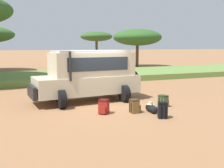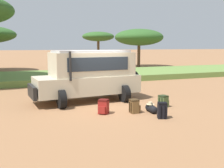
{
  "view_description": "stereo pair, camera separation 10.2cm",
  "coord_description": "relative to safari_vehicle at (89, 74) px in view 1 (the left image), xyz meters",
  "views": [
    {
      "loc": [
        -3.89,
        -10.88,
        2.65
      ],
      "look_at": [
        0.26,
        -0.38,
        1.0
      ],
      "focal_mm": 42.0,
      "sensor_mm": 36.0,
      "label": 1
    },
    {
      "loc": [
        -3.8,
        -10.92,
        2.65
      ],
      "look_at": [
        0.26,
        -0.38,
        1.0
      ],
      "focal_mm": 42.0,
      "sensor_mm": 36.0,
      "label": 2
    }
  ],
  "objects": [
    {
      "name": "backpack_outermost",
      "position": [
        1.63,
        -3.95,
        -1.0
      ],
      "size": [
        0.41,
        0.44,
        0.6
      ],
      "color": "black",
      "rests_on": "ground_plane"
    },
    {
      "name": "backpack_near_rear_wheel",
      "position": [
        1.02,
        -2.87,
        -1.03
      ],
      "size": [
        0.42,
        0.38,
        0.55
      ],
      "color": "brown",
      "rests_on": "ground_plane"
    },
    {
      "name": "ground_plane",
      "position": [
        0.33,
        -1.13,
        -1.29
      ],
      "size": [
        320.0,
        320.0,
        0.0
      ],
      "primitive_type": "plane",
      "color": "#936642"
    },
    {
      "name": "acacia_tree_right_mid",
      "position": [
        11.72,
        17.89,
        2.4
      ],
      "size": [
        6.17,
        5.74,
        4.75
      ],
      "color": "brown",
      "rests_on": "ground_plane"
    },
    {
      "name": "grass_bank",
      "position": [
        0.33,
        8.92,
        -1.07
      ],
      "size": [
        120.0,
        7.0,
        0.44
      ],
      "color": "olive",
      "rests_on": "ground_plane"
    },
    {
      "name": "acacia_tree_centre_back",
      "position": [
        9.78,
        28.45,
        2.8
      ],
      "size": [
        5.18,
        4.61,
        4.89
      ],
      "color": "brown",
      "rests_on": "ground_plane"
    },
    {
      "name": "backpack_beside_front_wheel",
      "position": [
        2.66,
        -2.4,
        -1.04
      ],
      "size": [
        0.45,
        0.43,
        0.52
      ],
      "color": "#42562D",
      "rests_on": "ground_plane"
    },
    {
      "name": "safari_vehicle",
      "position": [
        0.0,
        0.0,
        0.0
      ],
      "size": [
        5.43,
        3.0,
        2.44
      ],
      "color": "beige",
      "rests_on": "ground_plane"
    },
    {
      "name": "backpack_cluster_center",
      "position": [
        -0.17,
        -2.57,
        -1.01
      ],
      "size": [
        0.49,
        0.5,
        0.57
      ],
      "color": "maroon",
      "rests_on": "ground_plane"
    },
    {
      "name": "duffel_bag_low_black_case",
      "position": [
        1.7,
        -3.05,
        -1.14
      ],
      "size": [
        0.34,
        0.77,
        0.4
      ],
      "color": "black",
      "rests_on": "ground_plane"
    }
  ]
}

